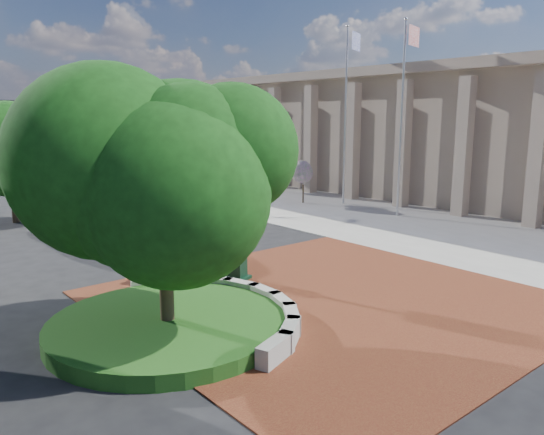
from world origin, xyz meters
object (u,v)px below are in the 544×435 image
(street_lamp_near, at_px, (82,123))
(post_clock, at_px, (237,213))
(parked_car, at_px, (17,171))
(flagpole_b, at_px, (345,115))
(flagpole_a, at_px, (402,118))

(street_lamp_near, bearing_deg, post_clock, -99.12)
(post_clock, height_order, street_lamp_near, street_lamp_near)
(parked_car, bearing_deg, street_lamp_near, -75.84)
(post_clock, xyz_separation_m, flagpole_b, (14.52, 8.48, 3.22))
(flagpole_a, bearing_deg, street_lamp_near, 116.75)
(flagpole_a, relative_size, street_lamp_near, 1.24)
(post_clock, distance_m, parked_car, 36.49)
(street_lamp_near, bearing_deg, flagpole_a, -63.25)
(post_clock, relative_size, street_lamp_near, 0.50)
(parked_car, distance_m, flagpole_b, 30.75)
(flagpole_b, xyz_separation_m, street_lamp_near, (-10.73, 15.11, -0.57))
(parked_car, bearing_deg, flagpole_a, -62.46)
(post_clock, xyz_separation_m, parked_car, (2.52, 36.36, -1.63))
(parked_car, bearing_deg, flagpole_b, -58.23)
(post_clock, distance_m, street_lamp_near, 24.03)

